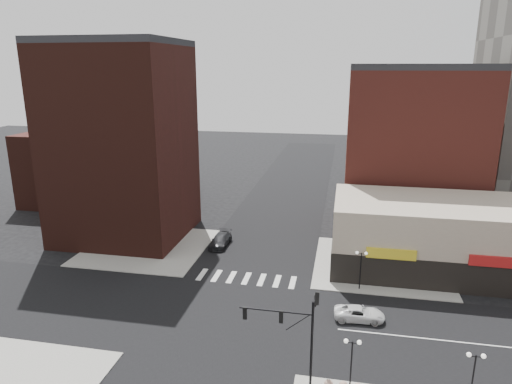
# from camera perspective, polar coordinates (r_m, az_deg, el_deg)

# --- Properties ---
(ground) EXTENTS (240.00, 240.00, 0.00)m
(ground) POSITION_cam_1_polar(r_m,az_deg,el_deg) (43.94, -3.44, -15.42)
(ground) COLOR black
(ground) RESTS_ON ground
(road_ew) EXTENTS (200.00, 14.00, 0.02)m
(road_ew) POSITION_cam_1_polar(r_m,az_deg,el_deg) (43.93, -3.44, -15.40)
(road_ew) COLOR black
(road_ew) RESTS_ON ground
(road_ns) EXTENTS (14.00, 200.00, 0.02)m
(road_ns) POSITION_cam_1_polar(r_m,az_deg,el_deg) (43.93, -3.44, -15.40)
(road_ns) COLOR black
(road_ns) RESTS_ON ground
(sidewalk_nw) EXTENTS (15.00, 15.00, 0.12)m
(sidewalk_nw) POSITION_cam_1_polar(r_m,az_deg,el_deg) (60.72, -13.38, -6.68)
(sidewalk_nw) COLOR gray
(sidewalk_nw) RESTS_ON ground
(sidewalk_ne) EXTENTS (15.00, 15.00, 0.12)m
(sidewalk_ne) POSITION_cam_1_polar(r_m,az_deg,el_deg) (55.86, 15.22, -8.82)
(sidewalk_ne) COLOR gray
(sidewalk_ne) RESTS_ON ground
(building_nw) EXTENTS (16.00, 15.00, 25.00)m
(building_nw) POSITION_cam_1_polar(r_m,az_deg,el_deg) (62.80, -16.36, 5.67)
(building_nw) COLOR #361711
(building_nw) RESTS_ON ground
(building_nw_low) EXTENTS (20.00, 18.00, 12.00)m
(building_nw_low) POSITION_cam_1_polar(r_m,az_deg,el_deg) (83.53, -19.15, 3.22)
(building_nw_low) COLOR #361711
(building_nw_low) RESTS_ON ground
(building_ne_midrise) EXTENTS (18.00, 15.00, 22.00)m
(building_ne_midrise) POSITION_cam_1_polar(r_m,az_deg,el_deg) (67.55, 18.91, 4.82)
(building_ne_midrise) COLOR maroon
(building_ne_midrise) RESTS_ON ground
(building_ne_row) EXTENTS (24.20, 12.20, 8.00)m
(building_ne_row) POSITION_cam_1_polar(r_m,az_deg,el_deg) (56.04, 22.09, -5.78)
(building_ne_row) COLOR #B4A48F
(building_ne_row) RESTS_ON ground
(traffic_signal) EXTENTS (5.59, 3.09, 7.77)m
(traffic_signal) POSITION_cam_1_polar(r_m,az_deg,el_deg) (33.66, 5.40, -16.09)
(traffic_signal) COLOR black
(traffic_signal) RESTS_ON ground
(street_lamp_se_a) EXTENTS (1.22, 0.32, 4.16)m
(street_lamp_se_a) POSITION_cam_1_polar(r_m,az_deg,el_deg) (34.35, 11.91, -18.99)
(street_lamp_se_a) COLOR black
(street_lamp_se_a) RESTS_ON sidewalk_se
(street_lamp_se_b) EXTENTS (1.22, 0.32, 4.16)m
(street_lamp_se_b) POSITION_cam_1_polar(r_m,az_deg,el_deg) (35.55, 25.66, -19.03)
(street_lamp_se_b) COLOR black
(street_lamp_se_b) RESTS_ON sidewalk_se
(street_lamp_ne) EXTENTS (1.22, 0.32, 4.16)m
(street_lamp_ne) POSITION_cam_1_polar(r_m,az_deg,el_deg) (48.46, 12.99, -8.34)
(street_lamp_ne) COLOR black
(street_lamp_ne) RESTS_ON sidewalk_ne
(white_suv) EXTENTS (4.69, 2.36, 1.27)m
(white_suv) POSITION_cam_1_polar(r_m,az_deg,el_deg) (44.27, 12.80, -14.59)
(white_suv) COLOR silver
(white_suv) RESTS_ON ground
(dark_sedan_north) EXTENTS (2.18, 5.18, 1.49)m
(dark_sedan_north) POSITION_cam_1_polar(r_m,az_deg,el_deg) (59.56, -4.47, -6.02)
(dark_sedan_north) COLOR black
(dark_sedan_north) RESTS_ON ground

